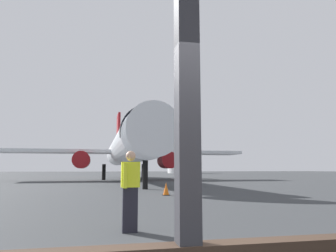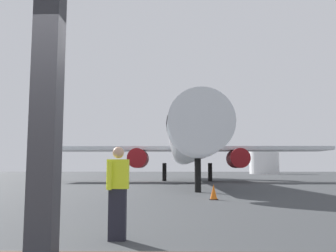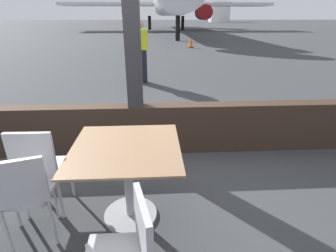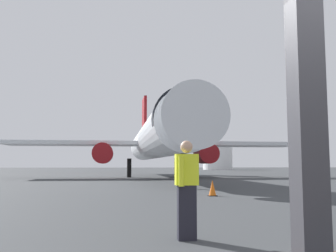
% 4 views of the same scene
% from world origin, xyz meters
% --- Properties ---
extents(ground_plane, '(220.00, 220.00, 0.00)m').
position_xyz_m(ground_plane, '(0.00, 40.00, 0.00)').
color(ground_plane, '#383A3D').
extents(window_frame, '(8.51, 0.24, 3.78)m').
position_xyz_m(window_frame, '(0.00, 0.00, 1.30)').
color(window_frame, '#38281E').
rests_on(window_frame, ground).
extents(airplane, '(28.45, 37.29, 10.35)m').
position_xyz_m(airplane, '(2.27, 33.41, 3.60)').
color(airplane, silver).
rests_on(airplane, ground).
extents(ground_crew_worker, '(0.40, 0.49, 1.74)m').
position_xyz_m(ground_crew_worker, '(-0.09, 4.26, 0.90)').
color(ground_crew_worker, black).
rests_on(ground_crew_worker, ground).
extents(traffic_cone, '(0.36, 0.36, 0.66)m').
position_xyz_m(traffic_cone, '(2.63, 13.36, 0.31)').
color(traffic_cone, orange).
rests_on(traffic_cone, ground).
extents(fuel_storage_tank, '(7.09, 7.09, 6.13)m').
position_xyz_m(fuel_storage_tank, '(22.82, 89.17, 3.06)').
color(fuel_storage_tank, white).
rests_on(fuel_storage_tank, ground).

